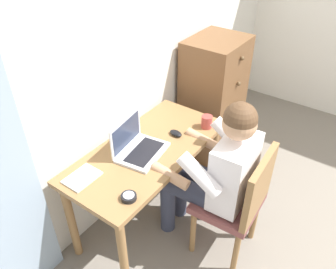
{
  "coord_description": "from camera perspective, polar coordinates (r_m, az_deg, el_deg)",
  "views": [
    {
      "loc": [
        -1.67,
        0.68,
        2.13
      ],
      "look_at": [
        -0.19,
        1.74,
        0.81
      ],
      "focal_mm": 36.1,
      "sensor_mm": 36.0,
      "label": 1
    }
  ],
  "objects": [
    {
      "name": "coffee_mug",
      "position": [
        2.49,
        6.59,
        2.18
      ],
      "size": [
        0.12,
        0.08,
        0.09
      ],
      "color": "#9E3D38",
      "rests_on": "desk"
    },
    {
      "name": "laptop",
      "position": [
        2.24,
        -5.23,
        -1.89
      ],
      "size": [
        0.37,
        0.3,
        0.24
      ],
      "color": "silver",
      "rests_on": "desk"
    },
    {
      "name": "dresser",
      "position": [
        3.16,
        7.57,
        5.94
      ],
      "size": [
        0.54,
        0.47,
        1.14
      ],
      "color": "brown",
      "rests_on": "ground_plane"
    },
    {
      "name": "computer_mouse",
      "position": [
        2.41,
        1.33,
        0.21
      ],
      "size": [
        0.07,
        0.11,
        0.03
      ],
      "primitive_type": "ellipsoid",
      "rotation": [
        0.0,
        0.0,
        -0.15
      ],
      "color": "black",
      "rests_on": "desk"
    },
    {
      "name": "notebook_pad",
      "position": [
        2.13,
        -14.29,
        -7.05
      ],
      "size": [
        0.21,
        0.15,
        0.01
      ],
      "primitive_type": "cube",
      "rotation": [
        0.0,
        0.0,
        -0.0
      ],
      "color": "silver",
      "rests_on": "desk"
    },
    {
      "name": "wall_back",
      "position": [
        2.43,
        -6.39,
        14.41
      ],
      "size": [
        4.8,
        0.05,
        2.5
      ],
      "primitive_type": "cube",
      "color": "silver",
      "rests_on": "ground_plane"
    },
    {
      "name": "chair",
      "position": [
        2.28,
        11.83,
        -10.82
      ],
      "size": [
        0.44,
        0.42,
        0.88
      ],
      "color": "brown",
      "rests_on": "ground_plane"
    },
    {
      "name": "desk",
      "position": [
        2.36,
        -3.39,
        -4.43
      ],
      "size": [
        1.21,
        0.58,
        0.71
      ],
      "color": "olive",
      "rests_on": "ground_plane"
    },
    {
      "name": "person_seated",
      "position": [
        2.2,
        8.03,
        -5.82
      ],
      "size": [
        0.55,
        0.6,
        1.2
      ],
      "color": "#33384C",
      "rests_on": "ground_plane"
    },
    {
      "name": "desk_clock",
      "position": [
        1.95,
        -6.63,
        -10.43
      ],
      "size": [
        0.09,
        0.09,
        0.03
      ],
      "color": "black",
      "rests_on": "desk"
    }
  ]
}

